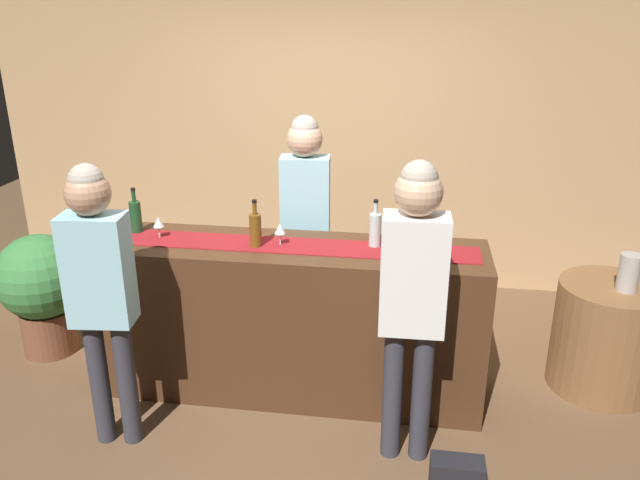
% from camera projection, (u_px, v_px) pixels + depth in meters
% --- Properties ---
extents(ground_plane, '(10.00, 10.00, 0.00)m').
position_uv_depth(ground_plane, '(287.00, 386.00, 4.26)').
color(ground_plane, brown).
extents(back_wall, '(6.00, 0.12, 2.90)m').
position_uv_depth(back_wall, '(327.00, 123.00, 5.50)').
color(back_wall, tan).
rests_on(back_wall, ground).
extents(bar_counter, '(2.52, 0.60, 1.03)m').
position_uv_depth(bar_counter, '(286.00, 319.00, 4.08)').
color(bar_counter, '#472B19').
rests_on(bar_counter, ground).
extents(counter_runner_cloth, '(2.39, 0.28, 0.01)m').
position_uv_depth(counter_runner_cloth, '(284.00, 245.00, 3.89)').
color(counter_runner_cloth, maroon).
rests_on(counter_runner_cloth, bar_counter).
extents(wine_bottle_amber, '(0.07, 0.07, 0.30)m').
position_uv_depth(wine_bottle_amber, '(255.00, 229.00, 3.84)').
color(wine_bottle_amber, brown).
rests_on(wine_bottle_amber, bar_counter).
extents(wine_bottle_clear, '(0.07, 0.07, 0.30)m').
position_uv_depth(wine_bottle_clear, '(375.00, 229.00, 3.84)').
color(wine_bottle_clear, '#B2C6C1').
rests_on(wine_bottle_clear, bar_counter).
extents(wine_bottle_green, '(0.07, 0.07, 0.30)m').
position_uv_depth(wine_bottle_green, '(136.00, 216.00, 4.08)').
color(wine_bottle_green, '#194723').
rests_on(wine_bottle_green, bar_counter).
extents(wine_glass_near_customer, '(0.07, 0.07, 0.14)m').
position_uv_depth(wine_glass_near_customer, '(158.00, 223.00, 3.98)').
color(wine_glass_near_customer, silver).
rests_on(wine_glass_near_customer, bar_counter).
extents(wine_glass_mid_counter, '(0.07, 0.07, 0.14)m').
position_uv_depth(wine_glass_mid_counter, '(280.00, 229.00, 3.86)').
color(wine_glass_mid_counter, silver).
rests_on(wine_glass_mid_counter, bar_counter).
extents(bartender, '(0.36, 0.24, 1.74)m').
position_uv_depth(bartender, '(305.00, 209.00, 4.41)').
color(bartender, '#26262B').
rests_on(bartender, ground).
extents(customer_sipping, '(0.34, 0.24, 1.73)m').
position_uv_depth(customer_sipping, '(413.00, 284.00, 3.24)').
color(customer_sipping, '#33333D').
rests_on(customer_sipping, ground).
extents(customer_browsing, '(0.36, 0.24, 1.68)m').
position_uv_depth(customer_browsing, '(99.00, 280.00, 3.39)').
color(customer_browsing, '#33333D').
rests_on(customer_browsing, ground).
extents(round_side_table, '(0.68, 0.68, 0.74)m').
position_uv_depth(round_side_table, '(606.00, 337.00, 4.15)').
color(round_side_table, brown).
rests_on(round_side_table, ground).
extents(vase_on_side_table, '(0.13, 0.13, 0.24)m').
position_uv_depth(vase_on_side_table, '(629.00, 273.00, 3.92)').
color(vase_on_side_table, '#A8A399').
rests_on(vase_on_side_table, round_side_table).
extents(potted_plant_tall, '(0.62, 0.62, 0.91)m').
position_uv_depth(potted_plant_tall, '(42.00, 286.00, 4.53)').
color(potted_plant_tall, brown).
rests_on(potted_plant_tall, ground).
extents(handbag, '(0.28, 0.14, 0.22)m').
position_uv_depth(handbag, '(457.00, 478.00, 3.28)').
color(handbag, black).
rests_on(handbag, ground).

